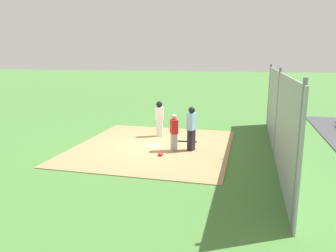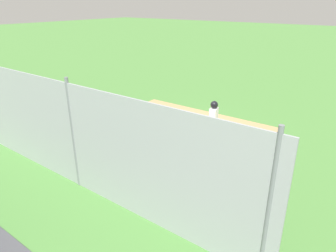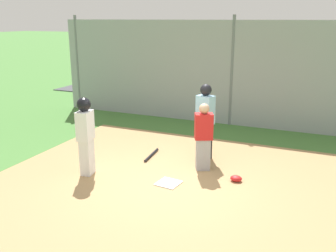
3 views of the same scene
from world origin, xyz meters
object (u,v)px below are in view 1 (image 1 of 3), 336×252
object	(u,v)px
home_plate	(153,146)
baseball_bat	(187,141)
catcher_mask	(161,154)
catcher	(174,132)
runner	(159,116)
umpire	(191,127)

from	to	relation	value
home_plate	baseball_bat	bearing A→B (deg)	-51.96
baseball_bat	catcher_mask	distance (m)	2.31
home_plate	catcher_mask	bearing A→B (deg)	-151.88
catcher	runner	world-z (taller)	runner
home_plate	runner	size ratio (longest dim) A/B	0.26
catcher	runner	bearing A→B (deg)	-86.89
catcher	catcher_mask	size ratio (longest dim) A/B	6.21
home_plate	catcher_mask	size ratio (longest dim) A/B	1.83
home_plate	runner	xyz separation A→B (m)	(1.79, 0.23, 0.95)
home_plate	runner	distance (m)	2.03
umpire	catcher	bearing A→B (deg)	33.79
umpire	runner	xyz separation A→B (m)	(2.00, 1.89, 0.02)
catcher	umpire	xyz separation A→B (m)	(0.19, -0.68, 0.18)
catcher	catcher_mask	distance (m)	1.14
home_plate	catcher	xyz separation A→B (m)	(-0.40, -0.99, 0.75)
umpire	catcher_mask	world-z (taller)	umpire
baseball_bat	catcher_mask	world-z (taller)	catcher_mask
runner	baseball_bat	bearing A→B (deg)	52.09
home_plate	catcher	world-z (taller)	catcher
catcher	runner	distance (m)	2.51
runner	catcher_mask	world-z (taller)	runner
catcher_mask	umpire	bearing A→B (deg)	-44.73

